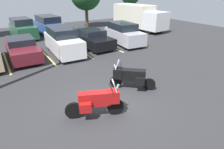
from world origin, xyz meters
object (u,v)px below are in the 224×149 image
car_black (93,39)px  car_silver (124,34)px  motorcycle_touring (97,101)px  motorcycle_second (131,76)px  car_maroon (22,49)px  car_white (63,41)px  car_far_blue (49,25)px  box_truck (138,17)px  car_far_green (23,29)px

car_black → car_silver: (2.84, -0.47, 0.20)m
motorcycle_touring → motorcycle_second: motorcycle_touring is taller
car_maroon → car_white: 2.89m
motorcycle_second → car_far_blue: car_far_blue is taller
car_far_blue → box_truck: (9.98, -2.85, 0.52)m
motorcycle_second → car_black: (1.76, 7.60, 0.04)m
car_far_blue → box_truck: bearing=-15.9°
car_white → car_silver: (5.53, -0.11, -0.04)m
motorcycle_second → box_truck: size_ratio=0.24×
box_truck → car_far_green: bearing=169.1°
motorcycle_touring → car_black: bearing=64.2°
car_white → motorcycle_touring: bearing=-100.3°
car_white → car_far_blue: bearing=82.7°
motorcycle_second → car_far_green: size_ratio=0.40×
car_maroon → car_far_green: size_ratio=1.03×
car_black → car_far_blue: size_ratio=0.90×
motorcycle_touring → car_white: size_ratio=0.44×
motorcycle_touring → car_far_blue: (2.47, 15.77, 0.30)m
motorcycle_touring → car_maroon: 8.96m
car_black → box_truck: bearing=26.8°
motorcycle_second → car_silver: car_silver is taller
motorcycle_touring → car_far_green: car_far_green is taller
car_white → car_far_green: 7.18m
car_maroon → car_far_green: 6.59m
car_maroon → car_white: (2.84, -0.46, 0.24)m
car_silver → car_far_blue: 8.78m
motorcycle_touring → car_black: 9.72m
motorcycle_touring → box_truck: size_ratio=0.29×
motorcycle_touring → car_silver: size_ratio=0.49×
motorcycle_second → car_black: size_ratio=0.41×
motorcycle_second → car_white: 7.31m
car_white → car_far_green: bearing=104.1°
car_white → car_far_green: (-1.74, 6.96, -0.01)m
motorcycle_touring → car_white: (1.53, 8.40, 0.27)m
car_far_blue → car_white: bearing=-97.3°
motorcycle_second → box_truck: 15.46m
car_white → car_black: size_ratio=1.14×
motorcycle_touring → car_far_green: 15.36m
car_maroon → motorcycle_second: bearing=-63.9°
motorcycle_second → car_far_blue: (0.01, 14.62, 0.31)m
car_black → car_far_blue: 7.23m
car_black → car_far_green: 7.96m
car_white → car_silver: 5.54m
car_black → motorcycle_second: bearing=-103.1°
motorcycle_touring → car_maroon: motorcycle_touring is taller
motorcycle_touring → box_truck: (12.45, 12.92, 0.82)m
motorcycle_touring → car_far_green: size_ratio=0.48×
car_maroon → box_truck: size_ratio=0.63×
car_black → car_far_green: car_far_green is taller
car_silver → car_white: bearing=178.8°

